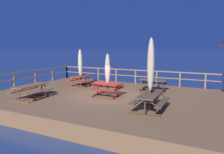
{
  "coord_description": "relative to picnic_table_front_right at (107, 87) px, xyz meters",
  "views": [
    {
      "loc": [
        6.25,
        -11.42,
        3.61
      ],
      "look_at": [
        0.0,
        0.74,
        1.73
      ],
      "focal_mm": 35.69,
      "sensor_mm": 36.0,
      "label": 1
    }
  ],
  "objects": [
    {
      "name": "patio_umbrella_tall_back_right",
      "position": [
        -0.02,
        0.08,
        1.02
      ],
      "size": [
        0.32,
        0.32,
        2.48
      ],
      "color": "#4C3828",
      "rests_on": "wooden_deck"
    },
    {
      "name": "railing_side_left",
      "position": [
        -6.92,
        0.17,
        0.2
      ],
      "size": [
        0.1,
        9.7,
        1.09
      ],
      "color": "brown",
      "rests_on": "wooden_deck"
    },
    {
      "name": "railing_waterside_far",
      "position": [
        -0.16,
        4.97,
        0.19
      ],
      "size": [
        13.64,
        0.1,
        1.09
      ],
      "color": "brown",
      "rests_on": "wooden_deck"
    },
    {
      "name": "ground_plane",
      "position": [
        -0.16,
        0.17,
        -1.28
      ],
      "size": [
        600.0,
        600.0,
        0.0
      ],
      "primitive_type": "plane",
      "color": "navy"
    },
    {
      "name": "lamp_post_hooked",
      "position": [
        5.95,
        4.26,
        1.56
      ],
      "size": [
        0.46,
        0.59,
        3.2
      ],
      "color": "black",
      "rests_on": "wooden_deck"
    },
    {
      "name": "wooden_deck",
      "position": [
        -0.16,
        0.17,
        -0.91
      ],
      "size": [
        13.84,
        9.9,
        0.73
      ],
      "primitive_type": "cube",
      "color": "brown",
      "rests_on": "ground"
    },
    {
      "name": "picnic_table_front_right",
      "position": [
        0.0,
        0.0,
        0.0
      ],
      "size": [
        1.69,
        1.46,
        0.78
      ],
      "color": "maroon",
      "rests_on": "wooden_deck"
    },
    {
      "name": "picnic_table_mid_left",
      "position": [
        -3.44,
        -2.54,
        0.01
      ],
      "size": [
        1.52,
        2.16,
        0.78
      ],
      "color": "brown",
      "rests_on": "wooden_deck"
    },
    {
      "name": "picnic_table_back_left",
      "position": [
        3.15,
        -1.73,
        0.02
      ],
      "size": [
        1.51,
        2.22,
        0.78
      ],
      "color": "brown",
      "rests_on": "wooden_deck"
    },
    {
      "name": "patio_umbrella_tall_mid_left",
      "position": [
        -3.23,
        1.9,
        1.16
      ],
      "size": [
        0.32,
        0.32,
        2.69
      ],
      "color": "#4C3828",
      "rests_on": "wooden_deck"
    },
    {
      "name": "patio_umbrella_short_front",
      "position": [
        3.15,
        -1.79,
        1.53
      ],
      "size": [
        0.32,
        0.32,
        3.26
      ],
      "color": "#4C3828",
      "rests_on": "wooden_deck"
    },
    {
      "name": "picnic_table_front_left",
      "position": [
        -3.22,
        1.94,
        -0.0
      ],
      "size": [
        1.44,
        1.64,
        0.78
      ],
      "color": "#993819",
      "rests_on": "wooden_deck"
    },
    {
      "name": "picnic_table_mid_centre",
      "position": [
        1.98,
        2.66,
        0.0
      ],
      "size": [
        1.76,
        1.45,
        0.78
      ],
      "color": "brown",
      "rests_on": "wooden_deck"
    }
  ]
}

